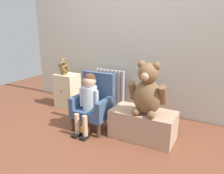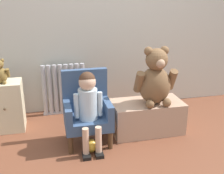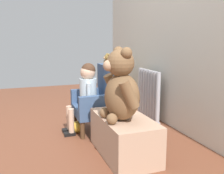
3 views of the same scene
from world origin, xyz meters
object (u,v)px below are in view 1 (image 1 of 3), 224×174
at_px(small_dresser, 67,90).
at_px(toy_ball, 85,130).
at_px(radiator, 110,89).
at_px(low_bench, 143,124).
at_px(large_teddy_bear, 148,91).
at_px(small_teddy_bear, 64,67).
at_px(child_armchair, 94,103).
at_px(child_figure, 89,95).

distance_m(small_dresser, toy_ball, 1.00).
distance_m(radiator, low_bench, 1.01).
relative_size(large_teddy_bear, small_teddy_bear, 2.32).
bearing_deg(child_armchair, radiator, 103.47).
xyz_separation_m(child_armchair, toy_ball, (0.00, -0.21, -0.26)).
xyz_separation_m(small_teddy_bear, toy_ball, (0.77, -0.60, -0.56)).
height_order(radiator, small_teddy_bear, small_teddy_bear).
relative_size(small_teddy_bear, toy_ball, 2.04).
bearing_deg(low_bench, child_figure, -165.79).
relative_size(radiator, small_teddy_bear, 2.43).
bearing_deg(child_armchair, large_teddy_bear, -0.14).
bearing_deg(child_figure, large_teddy_bear, 9.26).
bearing_deg(low_bench, small_dresser, 164.84).
bearing_deg(large_teddy_bear, toy_ball, -162.40).
height_order(child_figure, large_teddy_bear, large_teddy_bear).
relative_size(small_dresser, small_teddy_bear, 2.12).
height_order(radiator, low_bench, radiator).
distance_m(small_dresser, child_armchair, 0.86).
xyz_separation_m(radiator, small_teddy_bear, (-0.61, -0.30, 0.33)).
height_order(child_armchair, low_bench, child_armchair).
bearing_deg(radiator, child_armchair, -76.53).
xyz_separation_m(small_dresser, child_armchair, (0.76, -0.41, 0.06)).
relative_size(radiator, large_teddy_bear, 1.04).
height_order(radiator, large_teddy_bear, large_teddy_bear).
height_order(large_teddy_bear, small_teddy_bear, large_teddy_bear).
bearing_deg(small_teddy_bear, radiator, 25.85).
bearing_deg(radiator, large_teddy_bear, -39.68).
height_order(child_figure, low_bench, child_figure).
xyz_separation_m(low_bench, toy_ball, (-0.61, -0.26, -0.10)).
bearing_deg(large_teddy_bear, low_bench, 138.11).
xyz_separation_m(radiator, large_teddy_bear, (0.83, -0.68, 0.27)).
height_order(child_armchair, small_teddy_bear, small_teddy_bear).
bearing_deg(low_bench, small_teddy_bear, 166.07).
height_order(low_bench, small_teddy_bear, small_teddy_bear).
height_order(small_dresser, small_teddy_bear, small_teddy_bear).
xyz_separation_m(child_armchair, low_bench, (0.61, 0.04, -0.16)).
height_order(low_bench, large_teddy_bear, large_teddy_bear).
height_order(child_armchair, toy_ball, child_armchair).
xyz_separation_m(low_bench, large_teddy_bear, (0.05, -0.05, 0.40)).
bearing_deg(large_teddy_bear, small_teddy_bear, 164.81).
bearing_deg(small_dresser, small_teddy_bear, -121.16).
distance_m(child_armchair, small_teddy_bear, 0.92).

